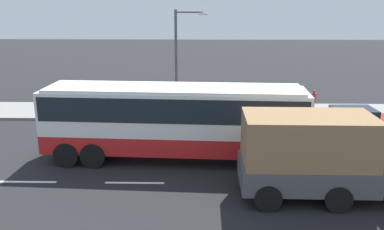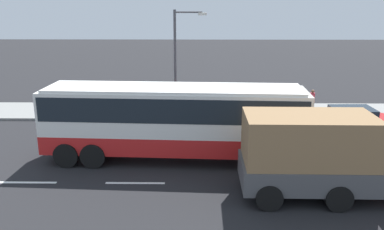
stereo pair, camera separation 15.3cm
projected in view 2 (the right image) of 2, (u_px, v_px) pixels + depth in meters
The scene contains 8 objects.
ground_plane at pixel (159, 158), 18.90m from camera, with size 120.00×120.00×0.00m, color black.
sidewalk_curb at pixel (170, 111), 26.63m from camera, with size 80.00×4.00×0.15m, color gray.
lane_centreline at pixel (227, 184), 16.29m from camera, with size 42.78×0.16×0.01m.
coach_bus at pixel (174, 115), 18.22m from camera, with size 11.85×3.21×3.43m.
cargo_truck at pixel (332, 154), 14.85m from camera, with size 7.07×2.71×3.15m.
car_red_compact at pixel (353, 120), 22.24m from camera, with size 4.07×2.05×1.47m.
pedestrian_near_curb at pixel (312, 100), 25.61m from camera, with size 0.32×0.32×1.56m.
street_lamp at pixel (179, 56), 24.16m from camera, with size 1.95×0.24×6.46m.
Camera 2 is at (1.76, -17.61, 7.11)m, focal length 37.86 mm.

